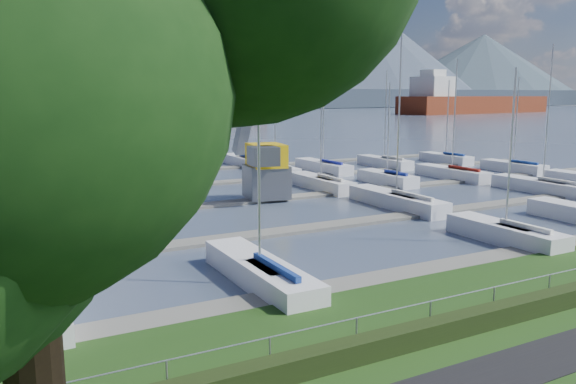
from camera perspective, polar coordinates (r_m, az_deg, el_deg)
path at (r=18.94m, az=22.83°, el=-15.93°), size 160.00×2.00×0.04m
water at (r=273.95m, az=-25.46°, el=7.11°), size 800.00×540.00×0.20m
hedge at (r=20.37m, az=17.10°, el=-12.69°), size 80.00×0.70×0.70m
fence at (r=20.33m, az=16.41°, el=-10.13°), size 80.00×0.04×0.04m
foothill at (r=343.76m, az=-26.15°, el=8.48°), size 900.00×80.00×12.00m
mountains at (r=420.42m, az=-25.97°, el=14.12°), size 1190.00×360.00×115.00m
docks at (r=42.56m, az=-8.92°, el=-1.44°), size 90.00×41.60×0.25m
crane at (r=45.66m, az=-2.41°, el=6.45°), size 4.73×13.36×22.35m
cargo_ship_mid at (r=237.70m, az=-14.31°, el=8.45°), size 90.77×36.72×21.50m
cargo_ship_east at (r=278.62m, az=18.03°, el=8.43°), size 90.72×28.67×21.50m
sailboat_fleet at (r=43.99m, az=-14.67°, el=6.10°), size 75.75×49.69×12.88m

